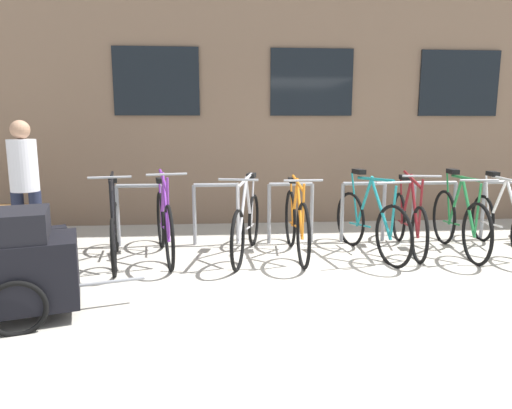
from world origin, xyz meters
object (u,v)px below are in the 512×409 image
Objects in this scene: bicycle_green at (459,221)px; bicycle_white at (503,222)px; bicycle_black at (114,231)px; bike_trailer at (16,263)px; person_browsing at (25,180)px; bicycle_silver at (246,225)px; bicycle_teal at (370,223)px; bicycle_purple at (164,225)px; bicycle_orange at (296,223)px; backpack at (55,246)px; bicycle_maroon at (408,221)px.

bicycle_green is 0.59m from bicycle_white.
bicycle_black is 0.97× the size of bicycle_green.
person_browsing is at bearing 109.30° from bike_trailer.
bicycle_silver is 1.03× the size of bicycle_teal.
bicycle_black is 1.11× the size of bike_trailer.
bike_trailer is (-0.99, -1.73, 0.08)m from bicycle_purple.
bicycle_orange is at bearing 179.24° from bicycle_green.
bicycle_white is at bearing -0.65° from bicycle_purple.
bicycle_silver is 0.99m from bicycle_purple.
bicycle_teal reaches higher than bicycle_silver.
bicycle_teal is 0.98× the size of bicycle_purple.
bicycle_purple is at bearing 178.66° from bicycle_silver.
bicycle_green is 2.06m from bicycle_orange.
bicycle_orange is at bearing 177.69° from bicycle_teal.
bicycle_green reaches higher than backpack.
person_browsing is (-3.22, 0.12, 0.55)m from bicycle_orange.
bicycle_purple is (0.56, 0.15, 0.03)m from bicycle_black.
person_browsing is at bearing 177.93° from bicycle_silver.
bicycle_maroon is 1.15× the size of bike_trailer.
bicycle_purple is at bearing 60.35° from bike_trailer.
person_browsing reaches higher than bicycle_black.
bicycle_orange is 1.16× the size of bike_trailer.
backpack is (-4.89, -0.15, -0.18)m from bicycle_green.
bicycle_orange is 3.89× the size of backpack.
bicycle_silver is at bearing 40.83° from bike_trailer.
bicycle_green is 4.89m from backpack.
bicycle_maroon reaches higher than backpack.
bike_trailer is 1.97m from person_browsing.
bicycle_white is 5.50m from bike_trailer.
bike_trailer is (-3.50, -1.65, 0.08)m from bicycle_teal.
bike_trailer is at bearing -70.70° from person_browsing.
backpack is (-2.22, -0.20, -0.16)m from bicycle_silver.
bicycle_teal is 1.00× the size of bicycle_maroon.
backpack is (0.39, -0.29, -0.72)m from person_browsing.
bicycle_teal is 3.75m from backpack.
bicycle_purple is 2.00m from bike_trailer.
bicycle_green is at bearing -1.17° from bicycle_purple.
bicycle_silver reaches higher than bicycle_orange.
bicycle_purple is (-4.25, 0.05, 0.03)m from bicycle_white.
bicycle_white is (0.59, 0.03, -0.03)m from bicycle_green.
bicycle_teal reaches higher than backpack.
person_browsing reaches higher than bicycle_green.
bicycle_purple reaches higher than bicycle_silver.
bicycle_teal reaches higher than bicycle_orange.
bicycle_green reaches higher than bicycle_white.
bicycle_black reaches higher than bicycle_green.
bicycle_white is 1.02× the size of bicycle_teal.
bicycle_maroon is 3.87× the size of backpack.
bicycle_white is 1.18× the size of bike_trailer.
bicycle_green is at bearing -177.43° from bicycle_white.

